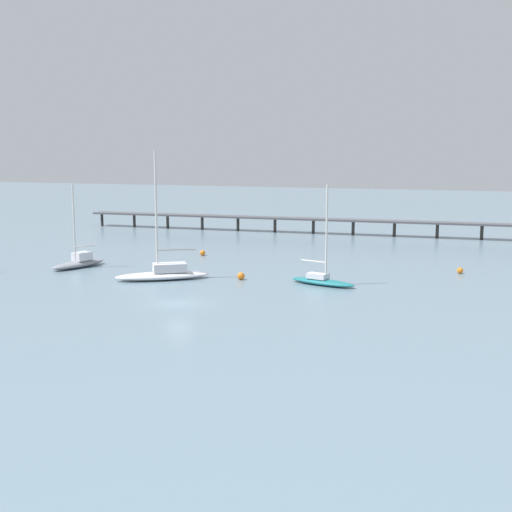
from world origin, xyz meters
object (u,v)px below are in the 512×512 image
sailboat_gray (79,262)px  mooring_buoy_far (241,276)px  sailboat_white (164,272)px  mooring_buoy_inner (203,253)px  sailboat_teal (322,279)px  pier (422,218)px  mooring_buoy_near (460,271)px

sailboat_gray → mooring_buoy_far: size_ratio=12.30×
sailboat_white → sailboat_gray: sailboat_white is taller
sailboat_gray → mooring_buoy_inner: size_ratio=13.53×
sailboat_teal → mooring_buoy_inner: size_ratio=14.17×
sailboat_white → sailboat_teal: size_ratio=1.33×
pier → mooring_buoy_near: bearing=-75.5°
sailboat_white → mooring_buoy_far: bearing=20.1°
mooring_buoy_far → sailboat_gray: bearing=179.1°
sailboat_white → mooring_buoy_near: size_ratio=19.83×
mooring_buoy_far → mooring_buoy_inner: size_ratio=1.10×
pier → mooring_buoy_far: bearing=-107.1°
sailboat_teal → pier: bearing=83.9°
sailboat_white → mooring_buoy_inner: bearing=101.5°
sailboat_teal → sailboat_white: bearing=-169.1°
sailboat_gray → sailboat_teal: sailboat_teal is taller
mooring_buoy_inner → mooring_buoy_near: bearing=-3.0°
sailboat_teal → sailboat_gray: bearing=-180.0°
pier → mooring_buoy_inner: (-24.33, -29.57, -2.80)m
mooring_buoy_near → mooring_buoy_inner: (-32.38, 1.67, 0.02)m
sailboat_white → mooring_buoy_inner: sailboat_white is taller
sailboat_gray → mooring_buoy_far: sailboat_gray is taller
sailboat_teal → mooring_buoy_far: 8.74m
mooring_buoy_near → mooring_buoy_far: bearing=-150.6°
pier → sailboat_teal: bearing=-96.1°
pier → sailboat_white: sailboat_white is taller
sailboat_teal → mooring_buoy_near: sailboat_teal is taller
sailboat_white → sailboat_teal: 16.69m
sailboat_gray → mooring_buoy_near: bearing=15.5°
mooring_buoy_far → mooring_buoy_near: size_ratio=1.16×
sailboat_teal → mooring_buoy_inner: (-19.76, 13.35, -0.26)m
sailboat_teal → mooring_buoy_inner: bearing=146.0°
sailboat_white → sailboat_gray: bearing=166.4°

